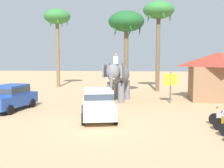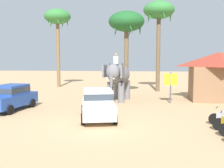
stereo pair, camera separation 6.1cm
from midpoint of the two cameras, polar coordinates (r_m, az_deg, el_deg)
The scene contains 9 objects.
ground_plane at distance 14.15m, azimuth -2.71°, elevation -8.40°, with size 120.00×120.00×0.00m, color tan.
car_sedan_foreground at distance 14.70m, azimuth -3.05°, elevation -4.18°, with size 2.56×4.37×1.70m.
car_parked_far_side at distance 18.48m, azimuth -21.42°, elevation -2.57°, with size 2.28×4.29×1.70m.
elephant_with_mahout at distance 20.79m, azimuth 1.47°, elevation 1.61°, with size 2.22×4.00×3.88m.
palm_tree_behind_elephant at distance 32.86m, azimuth -11.92°, elevation 13.85°, with size 3.20×3.20×9.48m.
palm_tree_near_hut at distance 28.01m, azimuth 10.40°, elevation 15.18°, with size 3.20×3.20×9.38m.
palm_tree_left_of_road at distance 23.60m, azimuth 3.30°, elevation 13.18°, with size 3.20×3.20×7.66m.
roadside_hut at distance 23.08m, azimuth 22.58°, elevation 1.91°, with size 5.26×4.52×4.00m.
signboard_yellow at distance 20.40m, azimuth 12.96°, elevation 0.54°, with size 1.00×0.10×2.40m.
Camera 2 is at (2.25, -13.55, 3.40)m, focal length 41.28 mm.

